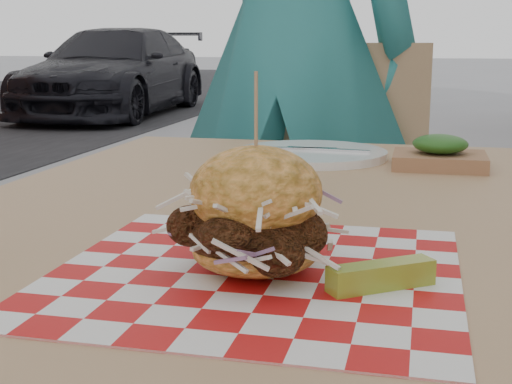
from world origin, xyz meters
TOP-DOWN VIEW (x-y plane):
  - diner at (-0.02, 1.05)m, footprint 0.72×0.49m
  - car_dark at (-3.60, 7.80)m, footprint 1.72×3.93m
  - patio_table at (0.16, -0.09)m, footprint 0.80×1.20m
  - patio_chair at (0.14, 0.97)m, footprint 0.50×0.51m
  - paper_liner at (0.21, -0.35)m, footprint 0.36×0.36m
  - sandwich at (0.21, -0.35)m, footprint 0.16×0.16m
  - pickle_spear at (0.32, -0.37)m, footprint 0.09×0.07m
  - place_setting at (0.16, 0.30)m, footprint 0.27×0.27m
  - kraft_tray at (0.38, 0.25)m, footprint 0.15×0.12m

SIDE VIEW (x-z plane):
  - patio_chair at x=0.14m, z-range 0.08..1.03m
  - car_dark at x=-3.60m, z-range 0.00..1.12m
  - patio_table at x=0.16m, z-range 0.30..1.05m
  - paper_liner at x=0.21m, z-range 0.75..0.75m
  - place_setting at x=0.16m, z-range 0.75..0.77m
  - pickle_spear at x=0.32m, z-range 0.75..0.77m
  - kraft_tray at x=0.38m, z-range 0.74..0.80m
  - sandwich at x=0.21m, z-range 0.71..0.89m
  - diner at x=-0.02m, z-range 0.00..1.91m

